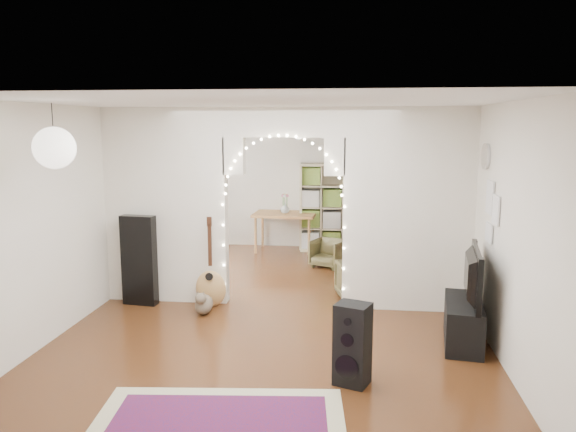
# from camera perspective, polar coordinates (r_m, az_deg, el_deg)

# --- Properties ---
(floor) EXTENTS (7.50, 7.50, 0.00)m
(floor) POSITION_cam_1_polar(r_m,az_deg,el_deg) (7.92, -0.39, -8.88)
(floor) COLOR black
(floor) RESTS_ON ground
(ceiling) EXTENTS (5.00, 7.50, 0.02)m
(ceiling) POSITION_cam_1_polar(r_m,az_deg,el_deg) (7.53, -0.41, 11.04)
(ceiling) COLOR white
(ceiling) RESTS_ON wall_back
(wall_back) EXTENTS (5.00, 0.02, 2.70)m
(wall_back) POSITION_cam_1_polar(r_m,az_deg,el_deg) (11.31, 1.99, 3.61)
(wall_back) COLOR silver
(wall_back) RESTS_ON floor
(wall_front) EXTENTS (5.00, 0.02, 2.70)m
(wall_front) POSITION_cam_1_polar(r_m,az_deg,el_deg) (3.99, -7.22, -7.08)
(wall_front) COLOR silver
(wall_front) RESTS_ON floor
(wall_left) EXTENTS (0.02, 7.50, 2.70)m
(wall_left) POSITION_cam_1_polar(r_m,az_deg,el_deg) (8.30, -17.79, 1.09)
(wall_left) COLOR silver
(wall_left) RESTS_ON floor
(wall_right) EXTENTS (0.02, 7.50, 2.70)m
(wall_right) POSITION_cam_1_polar(r_m,az_deg,el_deg) (7.71, 18.38, 0.46)
(wall_right) COLOR silver
(wall_right) RESTS_ON floor
(divider_wall) EXTENTS (5.00, 0.20, 2.70)m
(divider_wall) POSITION_cam_1_polar(r_m,az_deg,el_deg) (7.60, -0.40, 1.38)
(divider_wall) COLOR silver
(divider_wall) RESTS_ON floor
(fairy_lights) EXTENTS (1.64, 0.04, 1.60)m
(fairy_lights) POSITION_cam_1_polar(r_m,az_deg,el_deg) (7.45, -0.52, 2.20)
(fairy_lights) COLOR #FFEABF
(fairy_lights) RESTS_ON divider_wall
(window) EXTENTS (0.04, 1.20, 1.40)m
(window) POSITION_cam_1_polar(r_m,az_deg,el_deg) (9.92, -13.38, 3.43)
(window) COLOR white
(window) RESTS_ON wall_left
(wall_clock) EXTENTS (0.03, 0.31, 0.31)m
(wall_clock) POSITION_cam_1_polar(r_m,az_deg,el_deg) (7.04, 19.49, 5.75)
(wall_clock) COLOR white
(wall_clock) RESTS_ON wall_right
(picture_frames) EXTENTS (0.02, 0.50, 0.70)m
(picture_frames) POSITION_cam_1_polar(r_m,az_deg,el_deg) (6.71, 19.95, 0.42)
(picture_frames) COLOR white
(picture_frames) RESTS_ON wall_right
(paper_lantern) EXTENTS (0.40, 0.40, 0.40)m
(paper_lantern) POSITION_cam_1_polar(r_m,az_deg,el_deg) (5.81, -22.65, 6.41)
(paper_lantern) COLOR white
(paper_lantern) RESTS_ON ceiling
(ceiling_fan) EXTENTS (1.10, 1.10, 0.30)m
(ceiling_fan) POSITION_cam_1_polar(r_m,az_deg,el_deg) (9.51, 1.13, 8.87)
(ceiling_fan) COLOR #B7833D
(ceiling_fan) RESTS_ON ceiling
(guitar_case) EXTENTS (0.49, 0.21, 1.25)m
(guitar_case) POSITION_cam_1_polar(r_m,az_deg,el_deg) (8.00, -14.88, -4.37)
(guitar_case) COLOR black
(guitar_case) RESTS_ON floor
(acoustic_guitar) EXTENTS (0.43, 0.16, 1.06)m
(acoustic_guitar) POSITION_cam_1_polar(r_m,az_deg,el_deg) (7.73, -7.88, -5.86)
(acoustic_guitar) COLOR #B87B49
(acoustic_guitar) RESTS_ON floor
(tabby_cat) EXTENTS (0.23, 0.53, 0.35)m
(tabby_cat) POSITION_cam_1_polar(r_m,az_deg,el_deg) (7.54, -8.57, -8.79)
(tabby_cat) COLOR brown
(tabby_cat) RESTS_ON floor
(floor_speaker) EXTENTS (0.39, 0.36, 0.80)m
(floor_speaker) POSITION_cam_1_polar(r_m,az_deg,el_deg) (5.52, 6.56, -12.83)
(floor_speaker) COLOR black
(floor_speaker) RESTS_ON floor
(media_console) EXTENTS (0.53, 1.04, 0.50)m
(media_console) POSITION_cam_1_polar(r_m,az_deg,el_deg) (6.77, 17.39, -10.30)
(media_console) COLOR black
(media_console) RESTS_ON floor
(tv) EXTENTS (0.28, 1.08, 0.62)m
(tv) POSITION_cam_1_polar(r_m,az_deg,el_deg) (6.61, 17.62, -5.72)
(tv) COLOR black
(tv) RESTS_ON media_console
(bookcase) EXTENTS (1.71, 0.60, 1.72)m
(bookcase) POSITION_cam_1_polar(r_m,az_deg,el_deg) (11.08, 5.61, 0.90)
(bookcase) COLOR beige
(bookcase) RESTS_ON floor
(dining_table) EXTENTS (1.24, 0.86, 0.76)m
(dining_table) POSITION_cam_1_polar(r_m,az_deg,el_deg) (10.99, -0.32, -0.07)
(dining_table) COLOR brown
(dining_table) RESTS_ON floor
(flower_vase) EXTENTS (0.19, 0.19, 0.19)m
(flower_vase) POSITION_cam_1_polar(r_m,az_deg,el_deg) (10.96, -0.32, 0.80)
(flower_vase) COLOR silver
(flower_vase) RESTS_ON dining_table
(dining_chair_left) EXTENTS (0.69, 0.70, 0.49)m
(dining_chair_left) POSITION_cam_1_polar(r_m,az_deg,el_deg) (9.86, 4.10, -3.78)
(dining_chair_left) COLOR #494324
(dining_chair_left) RESTS_ON floor
(dining_chair_right) EXTENTS (0.69, 0.70, 0.53)m
(dining_chair_right) POSITION_cam_1_polar(r_m,az_deg,el_deg) (8.12, 7.13, -6.53)
(dining_chair_right) COLOR #494324
(dining_chair_right) RESTS_ON floor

